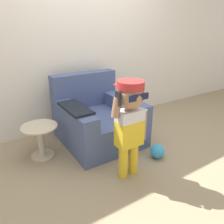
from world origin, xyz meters
The scene contains 6 objects.
ground_plane centered at (0.00, 0.00, 0.00)m, with size 10.00×10.00×0.00m, color #998466.
wall_back centered at (0.00, 0.74, 1.30)m, with size 10.00×0.05×2.60m.
armchair centered at (-0.16, 0.11, 0.30)m, with size 0.97×1.04×0.88m.
person_child centered at (-0.27, -0.76, 0.68)m, with size 0.42×0.31×1.02m.
side_table centered at (-0.94, 0.09, 0.25)m, with size 0.42×0.42×0.40m.
toy_ball centered at (0.22, -0.69, 0.09)m, with size 0.17×0.17×0.17m.
Camera 1 is at (-1.46, -2.31, 1.48)m, focal length 35.00 mm.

